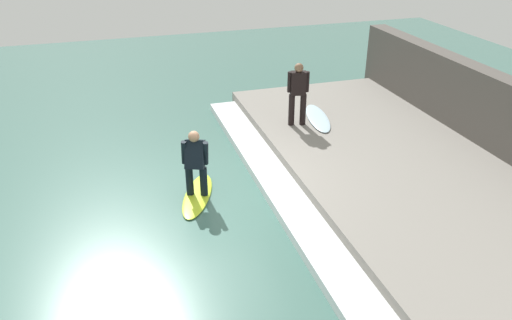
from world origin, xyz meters
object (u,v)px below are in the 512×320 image
surfer_riding (195,160)px  surfer_waiting_near (298,91)px  surfboard_waiting_near (318,118)px  surfboard_riding (198,195)px

surfer_riding → surfer_waiting_near: size_ratio=0.89×
surfer_waiting_near → surfboard_waiting_near: (0.64, 0.17, -0.84)m
surfboard_waiting_near → surfer_riding: bearing=-148.4°
surfer_waiting_near → surfboard_waiting_near: size_ratio=0.81×
surfboard_riding → surfer_waiting_near: bearing=34.7°
surfer_waiting_near → surfboard_riding: bearing=-145.3°
surfer_riding → surfer_waiting_near: 3.55m
surfer_riding → surfboard_waiting_near: surfer_riding is taller
surfer_waiting_near → surfboard_waiting_near: surfer_waiting_near is taller
surfboard_riding → surfboard_waiting_near: 4.18m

